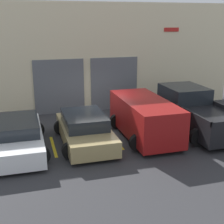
{
  "coord_description": "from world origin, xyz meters",
  "views": [
    {
      "loc": [
        -3.59,
        -13.58,
        4.96
      ],
      "look_at": [
        0.0,
        -1.2,
        1.1
      ],
      "focal_mm": 50.0,
      "sensor_mm": 36.0,
      "label": 1
    }
  ],
  "objects_px": {
    "sedan_white": "(19,136)",
    "pickup_truck": "(195,112)",
    "van_right": "(144,117)",
    "sedan_side": "(85,129)"
  },
  "relations": [
    {
      "from": "sedan_side",
      "to": "sedan_white",
      "type": "bearing_deg",
      "value": -179.97
    },
    {
      "from": "sedan_side",
      "to": "van_right",
      "type": "height_order",
      "value": "van_right"
    },
    {
      "from": "pickup_truck",
      "to": "sedan_side",
      "type": "distance_m",
      "value": 5.25
    },
    {
      "from": "pickup_truck",
      "to": "sedan_side",
      "type": "bearing_deg",
      "value": -176.98
    },
    {
      "from": "sedan_white",
      "to": "pickup_truck",
      "type": "bearing_deg",
      "value": 2.02
    },
    {
      "from": "sedan_white",
      "to": "sedan_side",
      "type": "distance_m",
      "value": 2.62
    },
    {
      "from": "pickup_truck",
      "to": "sedan_white",
      "type": "distance_m",
      "value": 7.86
    },
    {
      "from": "pickup_truck",
      "to": "sedan_side",
      "type": "xyz_separation_m",
      "value": [
        -5.23,
        -0.28,
        -0.25
      ]
    },
    {
      "from": "sedan_white",
      "to": "van_right",
      "type": "height_order",
      "value": "van_right"
    },
    {
      "from": "sedan_white",
      "to": "van_right",
      "type": "bearing_deg",
      "value": -0.24
    }
  ]
}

